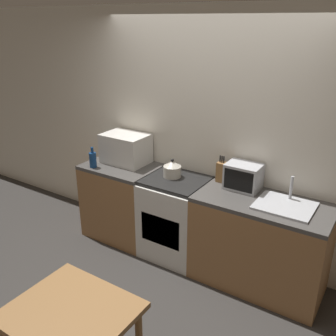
# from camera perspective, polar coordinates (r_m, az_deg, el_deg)

# --- Properties ---
(ground_plane) EXTENTS (16.00, 16.00, 0.00)m
(ground_plane) POSITION_cam_1_polar(r_m,az_deg,el_deg) (3.75, -2.50, -19.09)
(ground_plane) COLOR #33302D
(wall_back) EXTENTS (10.00, 0.06, 2.60)m
(wall_back) POSITION_cam_1_polar(r_m,az_deg,el_deg) (3.95, 6.44, 4.65)
(wall_back) COLOR silver
(wall_back) RESTS_ON ground_plane
(counter_left_run) EXTENTS (0.84, 0.62, 0.90)m
(counter_left_run) POSITION_cam_1_polar(r_m,az_deg,el_deg) (4.49, -6.88, -4.91)
(counter_left_run) COLOR olive
(counter_left_run) RESTS_ON ground_plane
(counter_right_run) EXTENTS (1.24, 0.62, 0.90)m
(counter_right_run) POSITION_cam_1_polar(r_m,az_deg,el_deg) (3.76, 13.73, -11.09)
(counter_right_run) COLOR olive
(counter_right_run) RESTS_ON ground_plane
(stove_range) EXTENTS (0.64, 0.62, 0.90)m
(stove_range) POSITION_cam_1_polar(r_m,az_deg,el_deg) (4.10, 1.18, -7.52)
(stove_range) COLOR silver
(stove_range) RESTS_ON ground_plane
(kettle) EXTENTS (0.19, 0.19, 0.20)m
(kettle) POSITION_cam_1_polar(r_m,az_deg,el_deg) (3.93, 0.66, -0.17)
(kettle) COLOR beige
(kettle) RESTS_ON stove_range
(microwave) EXTENTS (0.51, 0.37, 0.34)m
(microwave) POSITION_cam_1_polar(r_m,az_deg,el_deg) (4.32, -6.47, 2.96)
(microwave) COLOR silver
(microwave) RESTS_ON counter_left_run
(bottle) EXTENTS (0.08, 0.08, 0.24)m
(bottle) POSITION_cam_1_polar(r_m,az_deg,el_deg) (4.27, -11.38, 1.28)
(bottle) COLOR navy
(bottle) RESTS_ON counter_left_run
(knife_block) EXTENTS (0.08, 0.09, 0.28)m
(knife_block) POSITION_cam_1_polar(r_m,az_deg,el_deg) (3.85, 8.12, -0.53)
(knife_block) COLOR brown
(knife_block) RESTS_ON counter_right_run
(toaster_oven) EXTENTS (0.33, 0.26, 0.26)m
(toaster_oven) POSITION_cam_1_polar(r_m,az_deg,el_deg) (3.71, 11.40, -1.28)
(toaster_oven) COLOR #ADAFB5
(toaster_oven) RESTS_ON counter_right_run
(sink_basin) EXTENTS (0.50, 0.42, 0.24)m
(sink_basin) POSITION_cam_1_polar(r_m,az_deg,el_deg) (3.50, 17.41, -5.41)
(sink_basin) COLOR #ADAFB5
(sink_basin) RESTS_ON counter_right_run
(dining_table) EXTENTS (0.77, 0.67, 0.75)m
(dining_table) POSITION_cam_1_polar(r_m,az_deg,el_deg) (2.67, -14.44, -22.07)
(dining_table) COLOR brown
(dining_table) RESTS_ON ground_plane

